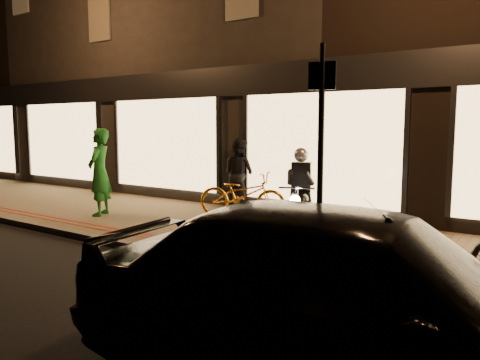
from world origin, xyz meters
The scene contains 11 objects.
ground centered at (0.00, 0.00, 0.00)m, with size 90.00×90.00×0.00m, color black.
sidewalk centered at (0.00, 2.00, 0.06)m, with size 50.00×4.00×0.12m, color brown.
kerb_stone centered at (0.00, 0.05, 0.06)m, with size 50.00×0.14×0.12m, color #59544C.
red_kerb_lines centered at (0.00, 0.55, 0.12)m, with size 50.00×0.26×0.01m.
building_row centered at (0.00, 8.99, 4.25)m, with size 48.00×10.11×8.50m.
motorcycle centered at (0.53, 2.07, 0.73)m, with size 0.88×1.85×1.59m.
sign_post centered at (1.75, 0.25, 1.80)m, with size 0.35×0.09×3.00m.
bicycle_gold centered at (-1.25, 2.88, 0.63)m, with size 0.67×1.93×1.01m, color orange.
person_green centered at (-4.06, 1.41, 1.08)m, with size 0.70×0.46×1.92m, color #1C6921.
person_dark centered at (-1.97, 3.80, 0.96)m, with size 0.81×0.63×1.67m, color black.
parked_car centered at (3.07, -1.98, 0.78)m, with size 1.85×4.59×1.57m, color black.
Camera 1 is at (4.29, -5.28, 2.09)m, focal length 35.00 mm.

